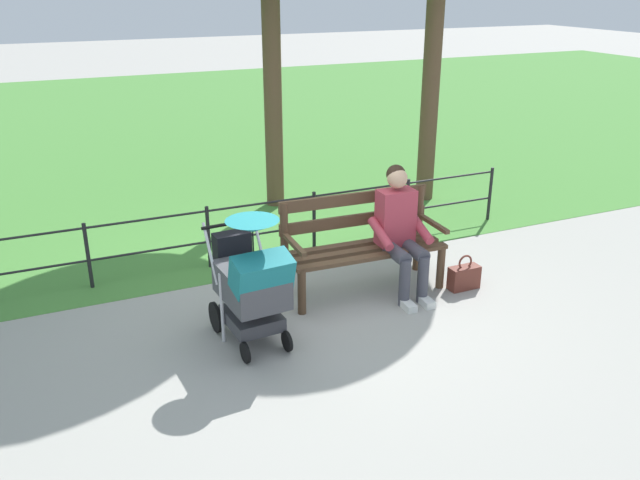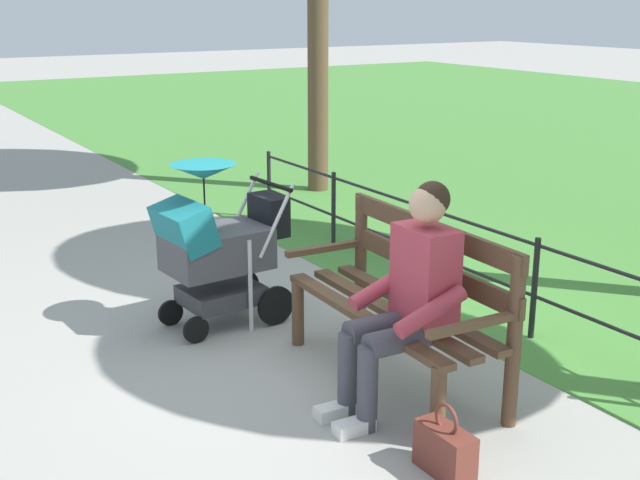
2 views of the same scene
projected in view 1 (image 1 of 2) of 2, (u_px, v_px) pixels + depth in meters
name	position (u px, v px, depth m)	size (l,w,h in m)	color
ground_plane	(306.00, 303.00, 6.37)	(60.00, 60.00, 0.00)	#9E9B93
grass_lawn	(144.00, 127.00, 13.82)	(40.00, 16.00, 0.01)	#478438
park_bench	(361.00, 239.00, 6.52)	(1.62, 0.66, 0.96)	brown
person_on_bench	(400.00, 228.00, 6.39)	(0.55, 0.74, 1.28)	#42424C
stroller	(251.00, 280.00, 5.48)	(0.56, 0.92, 1.15)	black
handbag	(464.00, 277.00, 6.63)	(0.32, 0.14, 0.37)	brown
park_fence	(263.00, 224.00, 7.24)	(6.24, 0.04, 0.70)	black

